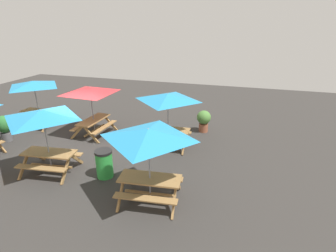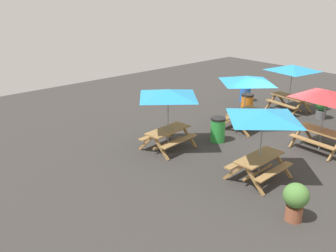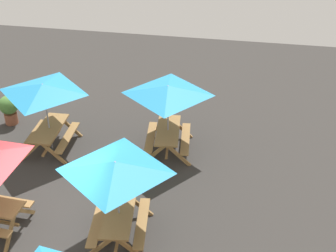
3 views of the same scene
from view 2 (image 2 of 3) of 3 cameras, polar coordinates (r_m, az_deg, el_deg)
The scene contains 11 objects.
ground_plane at distance 15.78m, azimuth 15.85°, elevation -1.71°, with size 27.44×27.44×0.00m, color #33302D.
picnic_table_0 at distance 15.98m, azimuth 11.87°, elevation 6.40°, with size 2.23×2.23×2.34m.
picnic_table_1 at distance 13.51m, azimuth -0.00°, elevation 4.34°, with size 2.20×2.20×2.34m.
picnic_table_2 at distance 11.57m, azimuth 14.28°, elevation 0.97°, with size 2.07×2.07×2.34m.
picnic_table_3 at distance 18.94m, azimuth 18.42°, elevation 7.92°, with size 2.80×2.80×2.34m.
picnic_table_4 at distance 14.57m, azimuth 23.00°, elevation 3.89°, with size 2.82×2.82×2.34m.
trash_bin_blue at distance 20.39m, azimuth 11.68°, elevation 5.02°, with size 0.59×0.59×0.98m.
trash_bin_orange at distance 18.34m, azimuth 11.95°, elevation 3.32°, with size 0.59×0.59×0.98m.
trash_bin_green at distance 14.77m, azimuth 7.61°, elevation -0.54°, with size 0.59×0.59×0.98m.
potted_plant_0 at distance 18.58m, azimuth 22.41°, elevation 2.98°, with size 0.62×0.62×1.17m.
potted_plant_1 at distance 10.27m, azimuth 18.87°, elevation -10.52°, with size 0.66×0.66×1.05m.
Camera 2 is at (-12.55, -7.69, 5.67)m, focal length 40.00 mm.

